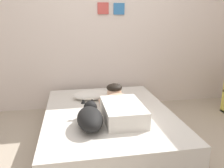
# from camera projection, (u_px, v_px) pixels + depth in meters

# --- Properties ---
(ground_plane) EXTENTS (12.71, 12.71, 0.00)m
(ground_plane) POSITION_uv_depth(u_px,v_px,m) (136.00, 155.00, 2.47)
(ground_plane) COLOR tan
(back_wall) EXTENTS (4.36, 0.12, 2.50)m
(back_wall) POSITION_uv_depth(u_px,v_px,m) (110.00, 29.00, 3.66)
(back_wall) COLOR silver
(back_wall) RESTS_ON ground
(bed) EXTENTS (1.53, 2.00, 0.33)m
(bed) POSITION_uv_depth(u_px,v_px,m) (108.00, 124.00, 2.84)
(bed) COLOR gray
(bed) RESTS_ON ground
(pillow) EXTENTS (0.52, 0.32, 0.11)m
(pillow) POSITION_uv_depth(u_px,v_px,m) (92.00, 95.00, 3.22)
(pillow) COLOR white
(pillow) RESTS_ON bed
(person_lying) EXTENTS (0.43, 0.92, 0.27)m
(person_lying) POSITION_uv_depth(u_px,v_px,m) (120.00, 106.00, 2.67)
(person_lying) COLOR silver
(person_lying) RESTS_ON bed
(dog) EXTENTS (0.26, 0.57, 0.21)m
(dog) POSITION_uv_depth(u_px,v_px,m) (90.00, 117.00, 2.37)
(dog) COLOR black
(dog) RESTS_ON bed
(coffee_cup) EXTENTS (0.12, 0.09, 0.07)m
(coffee_cup) POSITION_uv_depth(u_px,v_px,m) (113.00, 97.00, 3.20)
(coffee_cup) COLOR #D84C47
(coffee_cup) RESTS_ON bed
(cell_phone) EXTENTS (0.07, 0.14, 0.01)m
(cell_phone) POSITION_uv_depth(u_px,v_px,m) (82.00, 121.00, 2.50)
(cell_phone) COLOR black
(cell_phone) RESTS_ON bed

